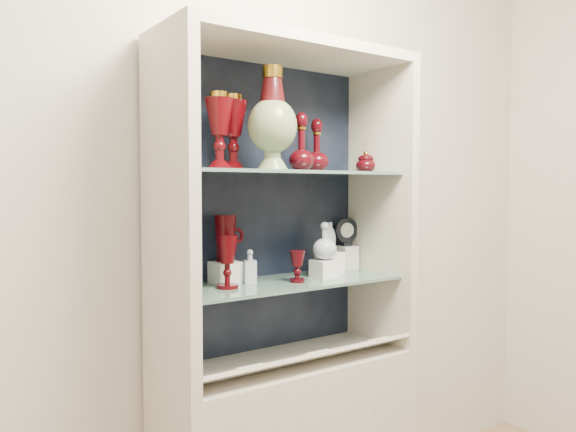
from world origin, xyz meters
TOP-DOWN VIEW (x-y plane):
  - wall_back at (0.00, 1.75)m, footprint 3.50×0.02m
  - cabinet_back_panel at (0.00, 1.72)m, footprint 0.98×0.02m
  - cabinet_side_left at (-0.48, 1.53)m, footprint 0.04×0.40m
  - cabinet_side_right at (0.48, 1.53)m, footprint 0.04×0.40m
  - cabinet_top_cap at (0.00, 1.53)m, footprint 1.00×0.40m
  - shelf_lower at (0.00, 1.55)m, footprint 0.92×0.34m
  - shelf_upper at (0.00, 1.55)m, footprint 0.92×0.34m
  - label_ledge at (0.00, 1.42)m, footprint 0.92×0.17m
  - label_card_0 at (0.34, 1.42)m, footprint 0.10×0.06m
  - label_card_1 at (0.03, 1.42)m, footprint 0.10×0.06m
  - label_card_2 at (-0.26, 1.42)m, footprint 0.10×0.06m
  - pedestal_lamp_left at (-0.30, 1.52)m, footprint 0.10×0.10m
  - pedestal_lamp_right at (-0.21, 1.58)m, footprint 0.13×0.13m
  - enamel_urn at (-0.11, 1.47)m, footprint 0.21×0.21m
  - ruby_decanter_a at (0.06, 1.53)m, footprint 0.12×0.12m
  - ruby_decanter_b at (0.19, 1.60)m, footprint 0.13×0.13m
  - lidded_bowl at (0.44, 1.58)m, footprint 0.10×0.10m
  - cobalt_goblet at (-0.44, 1.60)m, footprint 0.10×0.10m
  - ruby_goblet_tall at (-0.26, 1.54)m, footprint 0.08×0.08m
  - ruby_goblet_small at (0.02, 1.50)m, footprint 0.07×0.07m
  - riser_ruby_pitcher at (-0.21, 1.64)m, footprint 0.10×0.10m
  - ruby_pitcher at (-0.21, 1.64)m, footprint 0.15×0.11m
  - clear_square_bottle at (-0.14, 1.58)m, footprint 0.06×0.06m
  - riser_flat_flask at (0.25, 1.59)m, footprint 0.09×0.09m
  - flat_flask at (0.25, 1.59)m, footprint 0.10×0.07m
  - riser_clear_round_decanter at (0.18, 1.53)m, footprint 0.09×0.09m
  - clear_round_decanter at (0.18, 1.53)m, footprint 0.13×0.13m
  - riser_cameo_medallion at (0.41, 1.67)m, footprint 0.08×0.08m
  - cameo_medallion at (0.41, 1.67)m, footprint 0.11×0.06m

SIDE VIEW (x-z plane):
  - label_ledge at x=0.00m, z-range 0.74..0.82m
  - label_card_0 at x=0.34m, z-range 0.78..0.81m
  - label_card_1 at x=0.03m, z-range 0.78..0.81m
  - label_card_2 at x=-0.26m, z-range 0.78..0.81m
  - shelf_lower at x=0.00m, z-range 1.04..1.05m
  - riser_clear_round_decanter at x=0.18m, z-range 1.05..1.12m
  - riser_ruby_pitcher at x=-0.21m, z-range 1.05..1.13m
  - riser_flat_flask at x=0.25m, z-range 1.05..1.14m
  - riser_cameo_medallion at x=0.41m, z-range 1.05..1.15m
  - ruby_goblet_small at x=0.02m, z-range 1.05..1.17m
  - clear_square_bottle at x=-0.14m, z-range 1.05..1.18m
  - ruby_goblet_tall at x=-0.26m, z-range 1.05..1.24m
  - cobalt_goblet at x=-0.44m, z-range 1.05..1.24m
  - clear_round_decanter at x=0.18m, z-range 1.12..1.26m
  - flat_flask at x=0.25m, z-range 1.14..1.27m
  - cameo_medallion at x=0.41m, z-range 1.15..1.28m
  - ruby_pitcher at x=-0.21m, z-range 1.13..1.31m
  - cabinet_back_panel at x=0.00m, z-range 0.75..1.90m
  - cabinet_side_left at x=-0.48m, z-range 0.75..1.90m
  - cabinet_side_right at x=0.48m, z-range 0.75..1.90m
  - wall_back at x=0.00m, z-range 0.00..2.80m
  - shelf_upper at x=0.00m, z-range 1.46..1.47m
  - lidded_bowl at x=0.44m, z-range 1.47..1.57m
  - ruby_decanter_b at x=0.19m, z-range 1.47..1.70m
  - ruby_decanter_a at x=0.06m, z-range 1.47..1.72m
  - pedestal_lamp_left at x=-0.30m, z-range 1.47..1.73m
  - pedestal_lamp_right at x=-0.21m, z-range 1.47..1.74m
  - enamel_urn at x=-0.11m, z-range 1.47..1.84m
  - cabinet_top_cap at x=0.00m, z-range 1.90..1.94m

